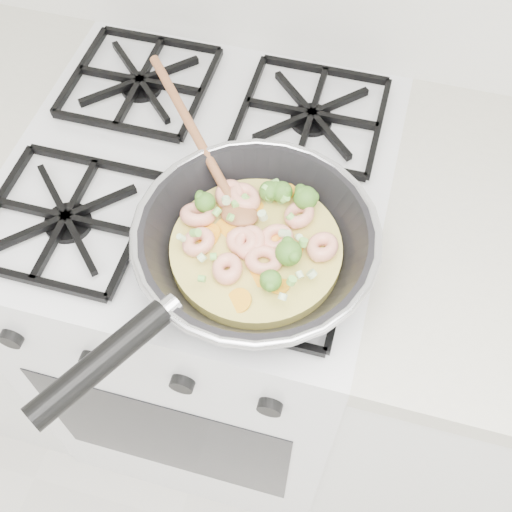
# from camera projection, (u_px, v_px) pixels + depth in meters

# --- Properties ---
(stove) EXTENTS (0.60, 0.60, 0.92)m
(stove) POSITION_uv_depth(u_px,v_px,m) (213.00, 305.00, 1.37)
(stove) COLOR white
(stove) RESTS_ON ground
(skillet) EXTENTS (0.40, 0.57, 0.10)m
(skillet) POSITION_uv_depth(u_px,v_px,m) (253.00, 244.00, 0.85)
(skillet) COLOR black
(skillet) RESTS_ON stove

